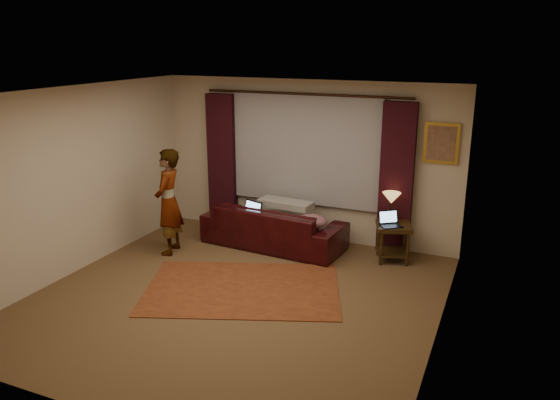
% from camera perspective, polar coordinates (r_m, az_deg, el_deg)
% --- Properties ---
extents(floor, '(5.00, 5.00, 0.01)m').
position_cam_1_polar(floor, '(7.16, -4.64, -10.18)').
color(floor, brown).
rests_on(floor, ground).
extents(ceiling, '(5.00, 5.00, 0.02)m').
position_cam_1_polar(ceiling, '(6.43, -5.18, 11.07)').
color(ceiling, silver).
rests_on(ceiling, ground).
extents(wall_back, '(5.00, 0.02, 2.60)m').
position_cam_1_polar(wall_back, '(8.88, 2.75, 4.11)').
color(wall_back, beige).
rests_on(wall_back, ground).
extents(wall_front, '(5.00, 0.02, 2.60)m').
position_cam_1_polar(wall_front, '(4.76, -19.36, -7.99)').
color(wall_front, beige).
rests_on(wall_front, ground).
extents(wall_left, '(0.02, 5.00, 2.60)m').
position_cam_1_polar(wall_left, '(8.13, -20.63, 1.90)').
color(wall_left, beige).
rests_on(wall_left, ground).
extents(wall_right, '(0.02, 5.00, 2.60)m').
position_cam_1_polar(wall_right, '(5.96, 16.84, -2.83)').
color(wall_right, beige).
rests_on(wall_right, ground).
extents(sheer_curtain, '(2.50, 0.05, 1.80)m').
position_cam_1_polar(sheer_curtain, '(8.79, 2.63, 5.31)').
color(sheer_curtain, '#9A9AA1').
rests_on(sheer_curtain, wall_back).
extents(drape_left, '(0.50, 0.14, 2.30)m').
position_cam_1_polar(drape_left, '(9.44, -6.07, 4.02)').
color(drape_left, black).
rests_on(drape_left, floor).
extents(drape_right, '(0.50, 0.14, 2.30)m').
position_cam_1_polar(drape_right, '(8.41, 12.08, 2.21)').
color(drape_right, black).
rests_on(drape_right, floor).
extents(curtain_rod, '(0.04, 0.04, 3.40)m').
position_cam_1_polar(curtain_rod, '(8.61, 2.59, 11.00)').
color(curtain_rod, black).
rests_on(curtain_rod, wall_back).
extents(picture_frame, '(0.50, 0.04, 0.60)m').
position_cam_1_polar(picture_frame, '(8.28, 16.51, 5.71)').
color(picture_frame, gold).
rests_on(picture_frame, wall_back).
extents(sofa, '(2.34, 1.16, 0.91)m').
position_cam_1_polar(sofa, '(8.67, -0.68, -1.97)').
color(sofa, black).
rests_on(sofa, floor).
extents(throw_blanket, '(0.91, 0.43, 0.10)m').
position_cam_1_polar(throw_blanket, '(8.64, 0.59, 1.19)').
color(throw_blanket, '#9C9995').
rests_on(throw_blanket, sofa).
extents(clothing_pile, '(0.47, 0.37, 0.20)m').
position_cam_1_polar(clothing_pile, '(8.23, 3.36, -2.28)').
color(clothing_pile, '#81505E').
rests_on(clothing_pile, sofa).
extents(laptop_sofa, '(0.48, 0.50, 0.26)m').
position_cam_1_polar(laptop_sofa, '(8.63, -3.47, -1.15)').
color(laptop_sofa, black).
rests_on(laptop_sofa, sofa).
extents(area_rug, '(2.98, 2.49, 0.01)m').
position_cam_1_polar(area_rug, '(7.38, -3.94, -9.20)').
color(area_rug, brown).
rests_on(area_rug, floor).
extents(end_table, '(0.63, 0.63, 0.57)m').
position_cam_1_polar(end_table, '(8.32, 11.71, -4.36)').
color(end_table, black).
rests_on(end_table, floor).
extents(tiffany_lamp, '(0.38, 0.38, 0.44)m').
position_cam_1_polar(tiffany_lamp, '(8.31, 11.52, -0.70)').
color(tiffany_lamp, olive).
rests_on(tiffany_lamp, end_table).
extents(laptop_table, '(0.43, 0.44, 0.22)m').
position_cam_1_polar(laptop_table, '(8.09, 11.57, -2.00)').
color(laptop_table, black).
rests_on(laptop_table, end_table).
extents(person, '(0.58, 0.58, 1.64)m').
position_cam_1_polar(person, '(8.47, -11.58, -0.19)').
color(person, '#9C9995').
rests_on(person, floor).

